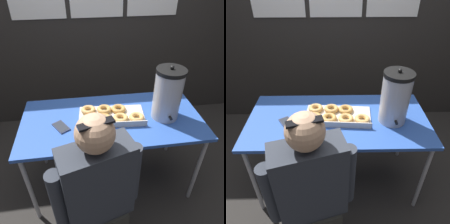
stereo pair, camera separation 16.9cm
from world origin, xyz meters
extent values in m
plane|color=#2D2B28|center=(0.00, 0.00, 0.00)|extent=(12.00, 12.00, 0.00)
cube|color=#282623|center=(0.00, 1.14, 1.20)|extent=(6.00, 0.10, 2.41)
cube|color=#2D56B2|center=(0.00, 0.00, 0.74)|extent=(1.42, 0.69, 0.03)
cylinder|color=#ADADB2|center=(-0.66, -0.30, 0.36)|extent=(0.03, 0.03, 0.72)
cylinder|color=#ADADB2|center=(0.66, -0.30, 0.36)|extent=(0.03, 0.03, 0.72)
cylinder|color=#ADADB2|center=(-0.66, 0.30, 0.36)|extent=(0.03, 0.03, 0.72)
cylinder|color=#ADADB2|center=(0.66, 0.30, 0.36)|extent=(0.03, 0.03, 0.72)
cube|color=beige|center=(0.00, 0.02, 0.76)|extent=(0.53, 0.31, 0.02)
cube|color=beige|center=(-0.01, -0.11, 0.78)|extent=(0.51, 0.05, 0.04)
torus|color=#CE964A|center=(-0.18, -0.03, 0.78)|extent=(0.16, 0.16, 0.03)
torus|color=tan|center=(-0.07, -0.04, 0.78)|extent=(0.16, 0.16, 0.03)
torus|color=#E3AB5F|center=(0.06, -0.05, 0.78)|extent=(0.16, 0.16, 0.03)
torus|color=#E4AC60|center=(0.18, -0.06, 0.78)|extent=(0.16, 0.16, 0.03)
torus|color=#E5AD60|center=(-0.18, 0.09, 0.78)|extent=(0.12, 0.12, 0.03)
torus|color=tan|center=(-0.05, 0.08, 0.78)|extent=(0.16, 0.16, 0.03)
torus|color=#CE9649|center=(0.06, 0.07, 0.78)|extent=(0.16, 0.16, 0.03)
cylinder|color=#B7B7BC|center=(0.42, -0.03, 0.94)|extent=(0.21, 0.21, 0.38)
cylinder|color=black|center=(0.42, -0.03, 1.14)|extent=(0.22, 0.22, 0.03)
sphere|color=black|center=(0.42, -0.03, 1.17)|extent=(0.03, 0.03, 0.03)
cylinder|color=black|center=(0.42, -0.14, 0.82)|extent=(0.02, 0.05, 0.02)
cube|color=#2D334C|center=(-0.39, -0.06, 0.75)|extent=(0.15, 0.16, 0.01)
cube|color=#2D333D|center=(-0.39, -0.06, 0.76)|extent=(0.13, 0.14, 0.00)
cube|color=#333842|center=(-0.16, -0.60, 0.76)|extent=(0.43, 0.28, 0.56)
sphere|color=tan|center=(-0.16, -0.60, 1.13)|extent=(0.20, 0.20, 0.20)
cube|color=black|center=(-0.16, -0.62, 1.21)|extent=(0.17, 0.09, 0.01)
cylinder|color=#333842|center=(0.05, -0.53, 0.73)|extent=(0.09, 0.09, 0.44)
cylinder|color=#333842|center=(-0.38, -0.66, 0.73)|extent=(0.09, 0.09, 0.44)
camera|label=1|loc=(-0.19, -1.35, 1.80)|focal=35.00mm
camera|label=2|loc=(-0.03, -1.37, 1.80)|focal=35.00mm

